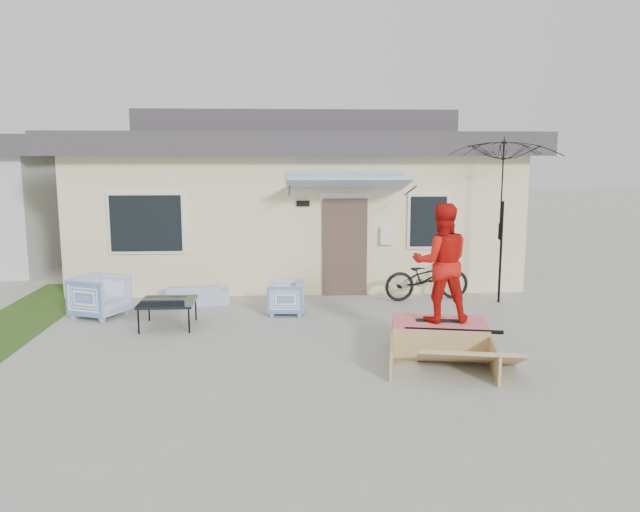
{
  "coord_description": "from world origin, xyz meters",
  "views": [
    {
      "loc": [
        -0.34,
        -8.79,
        3.03
      ],
      "look_at": [
        0.3,
        1.8,
        1.3
      ],
      "focal_mm": 35.08,
      "sensor_mm": 36.0,
      "label": 1
    }
  ],
  "objects": [
    {
      "name": "house",
      "position": [
        0.0,
        7.99,
        1.94
      ],
      "size": [
        10.8,
        8.49,
        4.1
      ],
      "color": "beige",
      "rests_on": "ground"
    },
    {
      "name": "loveseat",
      "position": [
        -2.16,
        3.78,
        0.28
      ],
      "size": [
        1.46,
        0.62,
        0.55
      ],
      "primitive_type": "imported",
      "rotation": [
        0.0,
        0.0,
        3.29
      ],
      "color": "#4A76BD",
      "rests_on": "ground"
    },
    {
      "name": "skateboard",
      "position": [
        2.07,
        0.45,
        0.5
      ],
      "size": [
        0.75,
        0.3,
        0.05
      ],
      "primitive_type": "cube",
      "rotation": [
        0.0,
        0.0,
        -0.16
      ],
      "color": "black",
      "rests_on": "skate_ramp"
    },
    {
      "name": "patio_umbrella",
      "position": [
        4.12,
        3.59,
        1.75
      ],
      "size": [
        2.76,
        2.63,
        2.2
      ],
      "color": "black",
      "rests_on": "ground"
    },
    {
      "name": "coffee_table",
      "position": [
        -2.38,
        2.12,
        0.24
      ],
      "size": [
        0.96,
        0.96,
        0.47
      ],
      "primitive_type": "cube",
      "rotation": [
        0.0,
        0.0,
        0.01
      ],
      "color": "black",
      "rests_on": "ground"
    },
    {
      "name": "armchair_right",
      "position": [
        -0.3,
        2.91,
        0.35
      ],
      "size": [
        0.67,
        0.71,
        0.69
      ],
      "primitive_type": "imported",
      "rotation": [
        0.0,
        0.0,
        -1.63
      ],
      "color": "#4A76BD",
      "rests_on": "ground"
    },
    {
      "name": "ground",
      "position": [
        0.0,
        0.0,
        0.0
      ],
      "size": [
        90.0,
        90.0,
        0.0
      ],
      "primitive_type": "plane",
      "color": "#9D9E95",
      "rests_on": "ground"
    },
    {
      "name": "skater",
      "position": [
        2.07,
        0.45,
        1.43
      ],
      "size": [
        0.92,
        0.73,
        1.82
      ],
      "primitive_type": "imported",
      "rotation": [
        0.0,
        0.0,
        3.09
      ],
      "color": "red",
      "rests_on": "skateboard"
    },
    {
      "name": "grass_strip",
      "position": [
        -5.2,
        2.0,
        0.0
      ],
      "size": [
        1.4,
        8.0,
        0.01
      ],
      "primitive_type": "cube",
      "color": "#294A17",
      "rests_on": "ground"
    },
    {
      "name": "bicycle",
      "position": [
        2.68,
        3.9,
        0.59
      ],
      "size": [
        1.9,
        0.89,
        1.17
      ],
      "primitive_type": "imported",
      "rotation": [
        0.0,
        0.0,
        1.71
      ],
      "color": "black",
      "rests_on": "ground"
    },
    {
      "name": "skate_ramp",
      "position": [
        2.06,
        0.4,
        0.24
      ],
      "size": [
        1.76,
        2.13,
        0.47
      ],
      "primitive_type": null,
      "rotation": [
        0.0,
        0.0,
        -0.19
      ],
      "color": "tan",
      "rests_on": "ground"
    },
    {
      "name": "armchair_left",
      "position": [
        -3.78,
        2.88,
        0.43
      ],
      "size": [
        1.07,
        1.1,
        0.87
      ],
      "primitive_type": "imported",
      "rotation": [
        0.0,
        0.0,
        1.14
      ],
      "color": "#4A76BD",
      "rests_on": "ground"
    }
  ]
}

